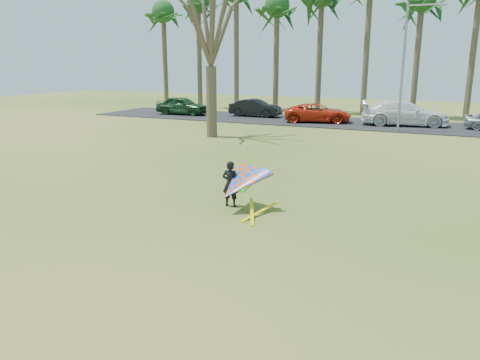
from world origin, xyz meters
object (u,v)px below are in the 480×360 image
at_px(car_1, 255,108).
at_px(car_2, 318,113).
at_px(car_3, 405,113).
at_px(car_0, 182,105).
at_px(streetlight, 406,62).
at_px(kite_flyer, 239,184).
at_px(bare_tree_left, 210,18).

xyz_separation_m(car_1, car_2, (5.70, -1.44, -0.02)).
bearing_deg(car_3, car_0, 80.73).
height_order(streetlight, kite_flyer, streetlight).
bearing_deg(car_3, streetlight, 171.17).
relative_size(car_0, car_2, 0.91).
bearing_deg(bare_tree_left, car_1, 99.32).
height_order(car_0, car_2, car_0).
bearing_deg(car_1, bare_tree_left, -171.98).
bearing_deg(car_2, car_0, 73.73).
xyz_separation_m(bare_tree_left, car_1, (-1.77, 10.81, -6.15)).
height_order(car_0, car_3, car_3).
bearing_deg(car_3, bare_tree_left, 124.06).
relative_size(car_1, kite_flyer, 1.80).
bearing_deg(streetlight, car_0, 172.14).
bearing_deg(car_1, car_2, -105.51).
xyz_separation_m(car_2, kite_flyer, (3.80, -21.83, 0.09)).
bearing_deg(kite_flyer, car_0, 125.67).
relative_size(car_0, car_3, 0.76).
xyz_separation_m(car_1, car_3, (11.81, -0.70, 0.15)).
bearing_deg(bare_tree_left, car_2, 67.25).
distance_m(bare_tree_left, car_2, 11.88).
bearing_deg(kite_flyer, bare_tree_left, 121.79).
relative_size(car_3, kite_flyer, 2.48).
xyz_separation_m(car_3, kite_flyer, (-2.30, -22.58, -0.08)).
distance_m(bare_tree_left, car_1, 12.56).
bearing_deg(streetlight, kite_flyer, -97.11).
bearing_deg(car_1, kite_flyer, -159.09).
bearing_deg(car_0, streetlight, -101.42).
height_order(streetlight, car_1, streetlight).
distance_m(streetlight, car_2, 7.63).
xyz_separation_m(bare_tree_left, kite_flyer, (7.73, -12.47, -6.08)).
distance_m(car_0, kite_flyer, 27.06).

